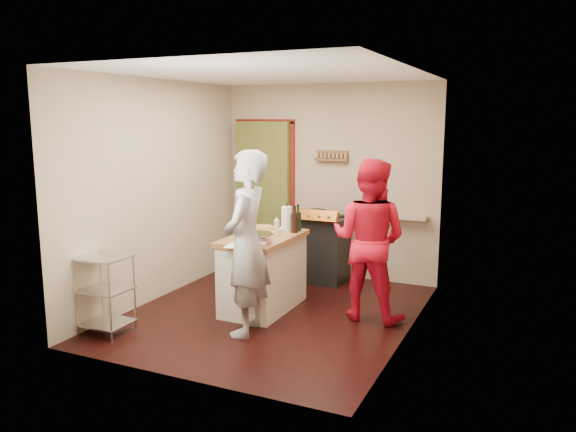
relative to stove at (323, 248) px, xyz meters
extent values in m
plane|color=black|center=(-0.05, -1.42, -0.45)|extent=(3.50, 3.50, 0.00)
cube|color=tan|center=(-0.05, 0.33, 0.85)|extent=(3.00, 0.04, 2.60)
cube|color=#565B23|center=(-1.00, 0.38, 0.60)|extent=(0.80, 0.40, 2.10)
cube|color=maroon|center=(-1.42, 0.31, 0.60)|extent=(0.06, 0.06, 2.10)
cube|color=maroon|center=(-0.58, 0.31, 0.60)|extent=(0.06, 0.06, 2.10)
cube|color=maroon|center=(-1.00, 0.31, 1.65)|extent=(0.90, 0.06, 0.06)
cube|color=brown|center=(0.00, 0.28, 1.15)|extent=(0.46, 0.09, 0.03)
cube|color=brown|center=(0.00, 0.32, 1.21)|extent=(0.46, 0.02, 0.12)
cube|color=olive|center=(0.00, 0.28, 1.21)|extent=(0.42, 0.04, 0.07)
cube|color=tan|center=(0.90, 0.23, 0.45)|extent=(0.80, 0.18, 0.04)
cube|color=black|center=(0.70, 0.23, 0.57)|extent=(0.10, 0.14, 0.22)
cube|color=tan|center=(-1.55, -1.42, 0.85)|extent=(0.04, 3.50, 2.60)
cube|color=tan|center=(1.45, -1.42, 0.85)|extent=(0.04, 3.50, 2.60)
cube|color=white|center=(-0.05, -1.42, 2.16)|extent=(3.00, 3.50, 0.02)
cube|color=black|center=(0.00, 0.01, -0.05)|extent=(0.60, 0.55, 0.80)
cube|color=black|center=(0.00, 0.01, 0.38)|extent=(0.60, 0.55, 0.06)
cube|color=#904615|center=(0.00, -0.27, 0.47)|extent=(0.60, 0.15, 0.17)
cylinder|color=black|center=(-0.15, 0.14, 0.46)|extent=(0.26, 0.26, 0.05)
cylinder|color=silver|center=(-1.55, -2.80, -0.05)|extent=(0.02, 0.02, 0.80)
cylinder|color=silver|center=(-1.11, -2.80, -0.05)|extent=(0.02, 0.02, 0.80)
cylinder|color=silver|center=(-1.55, -2.44, -0.05)|extent=(0.02, 0.02, 0.80)
cylinder|color=silver|center=(-1.11, -2.44, -0.05)|extent=(0.02, 0.02, 0.80)
cube|color=silver|center=(-1.33, -2.62, -0.35)|extent=(0.48, 0.40, 0.02)
cube|color=silver|center=(-1.33, -2.62, 0.00)|extent=(0.48, 0.40, 0.02)
cube|color=silver|center=(-1.33, -2.62, 0.33)|extent=(0.48, 0.40, 0.02)
cube|color=beige|center=(-0.21, -1.32, -0.05)|extent=(0.61, 1.07, 0.79)
cube|color=brown|center=(-0.21, -1.32, 0.37)|extent=(0.66, 1.12, 0.06)
cube|color=#E1C989|center=(-0.33, -1.11, 0.41)|extent=(0.40, 0.40, 0.02)
cylinder|color=gold|center=(-0.33, -1.11, 0.44)|extent=(0.32, 0.32, 0.02)
ellipsoid|color=silver|center=(-0.09, -1.72, 0.45)|extent=(0.35, 0.35, 0.11)
cylinder|color=white|center=(-0.10, -0.92, 0.54)|extent=(0.12, 0.12, 0.28)
cylinder|color=silver|center=(-0.08, -1.23, 0.48)|extent=(0.06, 0.06, 0.17)
cube|color=white|center=(-0.22, -1.86, 0.40)|extent=(0.24, 0.32, 0.00)
cylinder|color=black|center=(0.03, -0.90, 0.55)|extent=(0.08, 0.08, 0.31)
cylinder|color=black|center=(0.04, -1.01, 0.55)|extent=(0.08, 0.08, 0.31)
cylinder|color=black|center=(0.03, -1.00, 0.55)|extent=(0.08, 0.08, 0.31)
imported|color=#A6A6AB|center=(-0.03, -2.03, 0.47)|extent=(0.55, 0.74, 1.84)
imported|color=red|center=(0.95, -1.11, 0.42)|extent=(0.89, 0.72, 1.73)
camera|label=1|loc=(2.60, -6.78, 1.69)|focal=35.00mm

